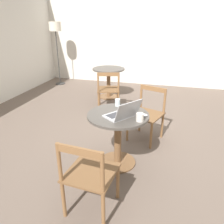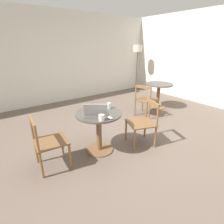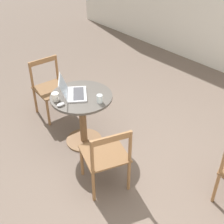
% 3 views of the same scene
% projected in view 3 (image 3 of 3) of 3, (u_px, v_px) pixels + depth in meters
% --- Properties ---
extents(ground_plane, '(16.00, 16.00, 0.00)m').
position_uv_depth(ground_plane, '(120.00, 176.00, 3.66)').
color(ground_plane, '#66564C').
extents(cafe_table_near, '(0.76, 0.76, 0.71)m').
position_uv_depth(cafe_table_near, '(82.00, 109.00, 3.89)').
color(cafe_table_near, brown).
rests_on(cafe_table_near, ground_plane).
extents(chair_near_right, '(0.58, 0.58, 0.82)m').
position_uv_depth(chair_near_right, '(106.00, 156.00, 3.31)').
color(chair_near_right, brown).
rests_on(chair_near_right, ground_plane).
extents(chair_near_left, '(0.49, 0.49, 0.82)m').
position_uv_depth(chair_near_left, '(51.00, 88.00, 4.49)').
color(chair_near_left, brown).
rests_on(chair_near_left, ground_plane).
extents(laptop, '(0.47, 0.46, 0.24)m').
position_uv_depth(laptop, '(73.00, 92.00, 3.76)').
color(laptop, '#B7B7BC').
rests_on(laptop, cafe_table_near).
extents(mouse, '(0.06, 0.10, 0.03)m').
position_uv_depth(mouse, '(61.00, 105.00, 3.59)').
color(mouse, '#B7B7BC').
rests_on(mouse, cafe_table_near).
extents(mug, '(0.13, 0.09, 0.09)m').
position_uv_depth(mug, '(55.00, 97.00, 3.67)').
color(mug, silver).
rests_on(mug, cafe_table_near).
extents(drinking_glass, '(0.07, 0.07, 0.10)m').
position_uv_depth(drinking_glass, '(100.00, 99.00, 3.63)').
color(drinking_glass, silver).
rests_on(drinking_glass, cafe_table_near).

